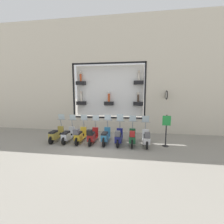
# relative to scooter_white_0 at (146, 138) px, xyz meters

# --- Properties ---
(ground_plane) EXTENTS (120.00, 120.00, 0.00)m
(ground_plane) POSITION_rel_scooter_white_0_xyz_m (-0.55, 2.68, -0.46)
(ground_plane) COLOR gray
(building_facade) EXTENTS (1.24, 36.00, 8.53)m
(building_facade) POSITION_rel_scooter_white_0_xyz_m (3.05, 2.68, 3.88)
(building_facade) COLOR beige
(building_facade) RESTS_ON ground_plane
(scooter_white_0) EXTENTS (1.79, 0.61, 1.61)m
(scooter_white_0) POSITION_rel_scooter_white_0_xyz_m (0.00, 0.00, 0.00)
(scooter_white_0) COLOR black
(scooter_white_0) RESTS_ON ground_plane
(scooter_green_1) EXTENTS (1.80, 0.60, 1.62)m
(scooter_green_1) POSITION_rel_scooter_white_0_xyz_m (0.01, 0.79, 0.02)
(scooter_green_1) COLOR black
(scooter_green_1) RESTS_ON ground_plane
(scooter_navy_2) EXTENTS (1.79, 0.60, 1.68)m
(scooter_navy_2) POSITION_rel_scooter_white_0_xyz_m (0.01, 1.58, 0.01)
(scooter_navy_2) COLOR black
(scooter_navy_2) RESTS_ON ground_plane
(scooter_teal_3) EXTENTS (1.81, 0.60, 1.62)m
(scooter_teal_3) POSITION_rel_scooter_white_0_xyz_m (0.07, 2.37, -0.01)
(scooter_teal_3) COLOR black
(scooter_teal_3) RESTS_ON ground_plane
(scooter_red_4) EXTENTS (1.79, 0.60, 1.59)m
(scooter_red_4) POSITION_rel_scooter_white_0_xyz_m (0.00, 3.16, 0.01)
(scooter_red_4) COLOR black
(scooter_red_4) RESTS_ON ground_plane
(scooter_yellow_5) EXTENTS (1.79, 0.60, 1.60)m
(scooter_yellow_5) POSITION_rel_scooter_white_0_xyz_m (0.00, 3.95, 0.01)
(scooter_yellow_5) COLOR black
(scooter_yellow_5) RESTS_ON ground_plane
(scooter_silver_6) EXTENTS (1.79, 0.61, 1.59)m
(scooter_silver_6) POSITION_rel_scooter_white_0_xyz_m (0.07, 4.74, -0.04)
(scooter_silver_6) COLOR black
(scooter_silver_6) RESTS_ON ground_plane
(scooter_olive_7) EXTENTS (1.79, 0.61, 1.60)m
(scooter_olive_7) POSITION_rel_scooter_white_0_xyz_m (0.07, 5.54, -0.03)
(scooter_olive_7) COLOR black
(scooter_olive_7) RESTS_ON ground_plane
(shop_sign_post) EXTENTS (0.36, 0.45, 1.81)m
(shop_sign_post) POSITION_rel_scooter_white_0_xyz_m (0.14, -1.09, 0.53)
(shop_sign_post) COLOR #232326
(shop_sign_post) RESTS_ON ground_plane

